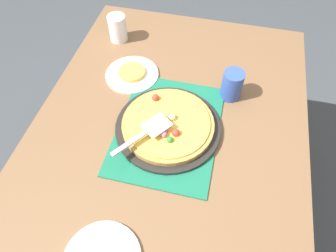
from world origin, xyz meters
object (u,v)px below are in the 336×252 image
(plate_near_left, at_px, (132,74))
(cup_near, at_px, (118,28))
(pizza, at_px, (168,124))
(cup_far, at_px, (232,85))
(pizza_server, at_px, (146,133))
(served_slice_left, at_px, (132,72))
(pizza_pan, at_px, (168,127))

(plate_near_left, distance_m, cup_near, 0.26)
(pizza, height_order, plate_near_left, pizza)
(cup_near, bearing_deg, cup_far, 66.47)
(cup_near, distance_m, cup_far, 0.59)
(plate_near_left, distance_m, pizza_server, 0.36)
(plate_near_left, distance_m, served_slice_left, 0.01)
(pizza_pan, xyz_separation_m, cup_far, (-0.22, 0.20, 0.05))
(pizza_pan, height_order, served_slice_left, served_slice_left)
(served_slice_left, height_order, pizza_server, pizza_server)
(served_slice_left, height_order, cup_far, cup_far)
(plate_near_left, relative_size, served_slice_left, 2.00)
(pizza, relative_size, cup_near, 2.75)
(pizza_pan, height_order, plate_near_left, pizza_pan)
(pizza_server, bearing_deg, cup_far, 138.74)
(cup_near, xyz_separation_m, pizza_server, (0.53, 0.28, 0.01))
(cup_far, bearing_deg, served_slice_left, -92.76)
(plate_near_left, xyz_separation_m, cup_near, (-0.22, -0.13, 0.06))
(pizza_pan, height_order, pizza_server, pizza_server)
(cup_far, bearing_deg, plate_near_left, -92.76)
(pizza_pan, relative_size, pizza_server, 1.81)
(pizza_pan, xyz_separation_m, pizza_server, (0.08, -0.06, 0.06))
(served_slice_left, bearing_deg, cup_near, -148.93)
(pizza, height_order, cup_near, cup_near)
(pizza_pan, bearing_deg, cup_far, 137.26)
(plate_near_left, relative_size, cup_far, 1.83)
(pizza_pan, xyz_separation_m, plate_near_left, (-0.24, -0.21, -0.01))
(pizza, xyz_separation_m, pizza_server, (0.08, -0.06, 0.04))
(pizza_pan, relative_size, plate_near_left, 1.73)
(pizza_server, bearing_deg, plate_near_left, -154.28)
(cup_far, height_order, pizza_server, cup_far)
(served_slice_left, xyz_separation_m, cup_far, (0.02, 0.41, 0.04))
(cup_near, bearing_deg, plate_near_left, 31.07)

